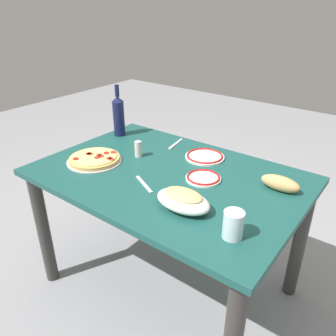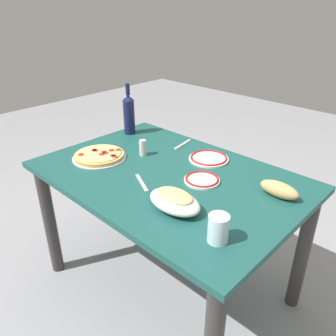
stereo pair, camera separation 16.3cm
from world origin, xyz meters
name	(u,v)px [view 2 (the right image)]	position (x,y,z in m)	size (l,w,h in m)	color
ground_plane	(168,284)	(0.00, 0.00, 0.00)	(8.00, 8.00, 0.00)	gray
dining_table	(168,195)	(0.00, 0.00, 0.61)	(1.29, 0.88, 0.74)	#194C47
pepperoni_pizza	(99,156)	(0.39, 0.13, 0.75)	(0.29, 0.29, 0.03)	#B7B7BC
baked_pasta_dish	(175,200)	(-0.23, 0.21, 0.78)	(0.24, 0.15, 0.08)	white
wine_bottle	(129,114)	(0.56, -0.23, 0.86)	(0.07, 0.07, 0.31)	#141942
water_glass	(218,229)	(-0.48, 0.25, 0.79)	(0.08, 0.08, 0.10)	silver
side_plate_near	(209,158)	(-0.05, -0.26, 0.74)	(0.21, 0.21, 0.02)	white
side_plate_far	(202,180)	(-0.17, -0.05, 0.74)	(0.17, 0.17, 0.02)	white
bread_loaf	(279,190)	(-0.49, -0.18, 0.77)	(0.18, 0.07, 0.07)	tan
spice_shaker	(143,148)	(0.25, -0.06, 0.78)	(0.04, 0.04, 0.09)	silver
fork_left	(142,183)	(0.02, 0.15, 0.74)	(0.17, 0.02, 0.01)	#B7B7BC
fork_right	(183,144)	(0.19, -0.32, 0.74)	(0.17, 0.02, 0.01)	#B7B7BC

